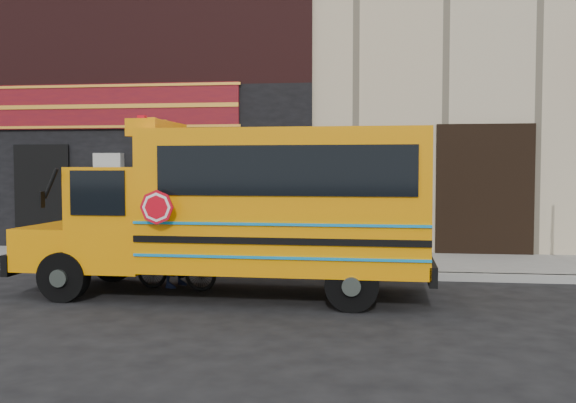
# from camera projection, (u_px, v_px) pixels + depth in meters

# --- Properties ---
(ground) EXTENTS (120.00, 120.00, 0.00)m
(ground) POSITION_uv_depth(u_px,v_px,m) (279.00, 305.00, 9.98)
(ground) COLOR black
(ground) RESTS_ON ground
(curb) EXTENTS (40.00, 0.20, 0.15)m
(curb) POSITION_uv_depth(u_px,v_px,m) (298.00, 273.00, 12.55)
(curb) COLOR gray
(curb) RESTS_ON ground
(sidewalk) EXTENTS (40.00, 3.00, 0.15)m
(sidewalk) POSITION_uv_depth(u_px,v_px,m) (306.00, 262.00, 14.03)
(sidewalk) COLOR #62605B
(sidewalk) RESTS_ON ground
(building) EXTENTS (20.00, 10.70, 12.00)m
(building) POSITION_uv_depth(u_px,v_px,m) (326.00, 40.00, 20.01)
(building) COLOR tan
(building) RESTS_ON sidewalk
(school_bus) EXTENTS (6.95, 2.46, 2.92)m
(school_bus) POSITION_uv_depth(u_px,v_px,m) (249.00, 206.00, 10.69)
(school_bus) COLOR black
(school_bus) RESTS_ON ground
(bicycle) EXTENTS (1.60, 0.71, 0.93)m
(bicycle) POSITION_uv_depth(u_px,v_px,m) (176.00, 264.00, 11.20)
(bicycle) COLOR black
(bicycle) RESTS_ON ground
(cyclist) EXTENTS (0.61, 0.76, 1.80)m
(cyclist) POSITION_uv_depth(u_px,v_px,m) (176.00, 238.00, 11.27)
(cyclist) COLOR black
(cyclist) RESTS_ON ground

